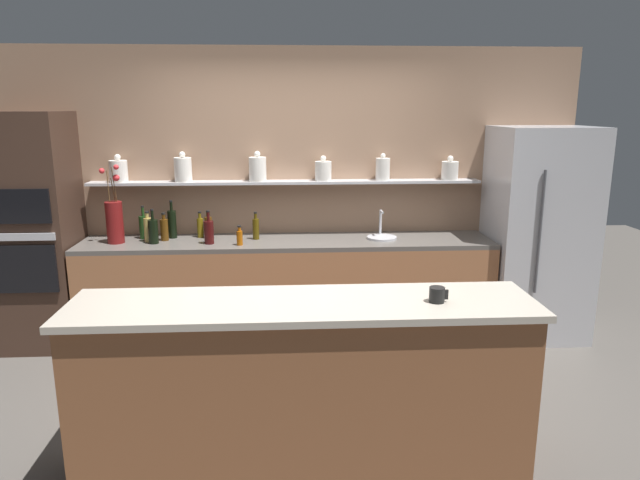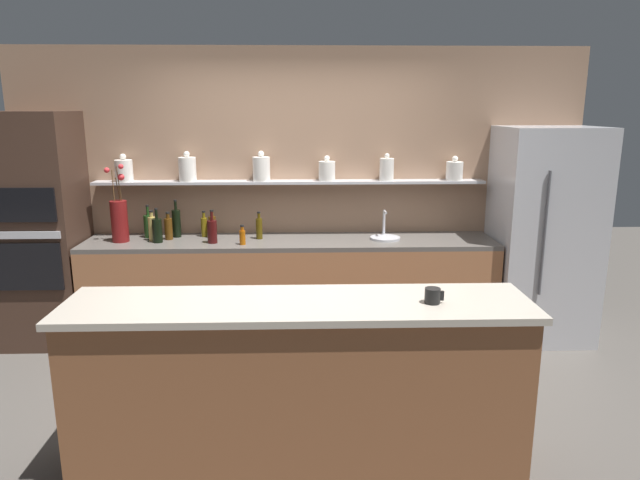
{
  "view_description": "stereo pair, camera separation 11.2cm",
  "coord_description": "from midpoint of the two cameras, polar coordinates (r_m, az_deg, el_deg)",
  "views": [
    {
      "loc": [
        -0.08,
        -3.69,
        2.07
      ],
      "look_at": [
        0.15,
        0.27,
        1.14
      ],
      "focal_mm": 32.0,
      "sensor_mm": 36.0,
      "label": 1
    },
    {
      "loc": [
        0.03,
        -3.7,
        2.07
      ],
      "look_at": [
        0.15,
        0.27,
        1.14
      ],
      "focal_mm": 32.0,
      "sensor_mm": 36.0,
      "label": 2
    }
  ],
  "objects": [
    {
      "name": "bottle_wine_4",
      "position": [
        5.13,
        -15.36,
        0.96
      ],
      "size": [
        0.08,
        0.08,
        0.3
      ],
      "color": "black",
      "rests_on": "back_counter_unit"
    },
    {
      "name": "coffee_mug",
      "position": [
        3.21,
        12.18,
        -5.47
      ],
      "size": [
        0.11,
        0.09,
        0.09
      ],
      "color": "black",
      "rests_on": "island_counter"
    },
    {
      "name": "island_counter",
      "position": [
        3.38,
        -1.13,
        -14.31
      ],
      "size": [
        2.6,
        0.61,
        1.02
      ],
      "color": "brown",
      "rests_on": "ground_plane"
    },
    {
      "name": "back_wall_unit",
      "position": [
        5.35,
        -1.51,
        4.92
      ],
      "size": [
        5.2,
        0.28,
        2.6
      ],
      "color": "#937056",
      "rests_on": "ground_plane"
    },
    {
      "name": "bottle_wine_5",
      "position": [
        5.35,
        -16.2,
        1.38
      ],
      "size": [
        0.08,
        0.08,
        0.3
      ],
      "color": "#193814",
      "rests_on": "back_counter_unit"
    },
    {
      "name": "bottle_sauce_8",
      "position": [
        5.28,
        -15.68,
        1.01
      ],
      "size": [
        0.05,
        0.05,
        0.2
      ],
      "color": "#9E4C0A",
      "rests_on": "back_counter_unit"
    },
    {
      "name": "bottle_oil_7",
      "position": [
        5.11,
        -5.48,
        1.22
      ],
      "size": [
        0.06,
        0.06,
        0.25
      ],
      "color": "#47380A",
      "rests_on": "back_counter_unit"
    },
    {
      "name": "bottle_wine_10",
      "position": [
        5.0,
        -10.1,
        0.87
      ],
      "size": [
        0.08,
        0.08,
        0.29
      ],
      "color": "#380C0C",
      "rests_on": "back_counter_unit"
    },
    {
      "name": "ground_plane",
      "position": [
        4.24,
        -1.21,
        -16.11
      ],
      "size": [
        12.0,
        12.0,
        0.0
      ],
      "primitive_type": "plane",
      "color": "#4C4742"
    },
    {
      "name": "bottle_spirit_6",
      "position": [
        5.22,
        -14.32,
        1.15
      ],
      "size": [
        0.07,
        0.07,
        0.25
      ],
      "color": "#4C2D0C",
      "rests_on": "back_counter_unit"
    },
    {
      "name": "refrigerator",
      "position": [
        5.49,
        21.97,
        0.43
      ],
      "size": [
        0.85,
        0.73,
        1.91
      ],
      "color": "#B7B7BC",
      "rests_on": "ground_plane"
    },
    {
      "name": "bottle_spirit_9",
      "position": [
        5.21,
        -10.12,
        1.36
      ],
      "size": [
        0.07,
        0.07,
        0.25
      ],
      "color": "#4C2D0C",
      "rests_on": "back_counter_unit"
    },
    {
      "name": "back_counter_unit",
      "position": [
        5.19,
        -2.3,
        -4.93
      ],
      "size": [
        3.63,
        0.62,
        0.92
      ],
      "color": "#99603D",
      "rests_on": "ground_plane"
    },
    {
      "name": "bottle_sauce_3",
      "position": [
        4.91,
        -7.12,
        0.34
      ],
      "size": [
        0.05,
        0.05,
        0.17
      ],
      "color": "#9E4C0A",
      "rests_on": "back_counter_unit"
    },
    {
      "name": "bottle_wine_1",
      "position": [
        5.3,
        -13.58,
        1.67
      ],
      "size": [
        0.08,
        0.08,
        0.34
      ],
      "color": "black",
      "rests_on": "back_counter_unit"
    },
    {
      "name": "bottle_spirit_2",
      "position": [
        5.21,
        -15.85,
        1.16
      ],
      "size": [
        0.07,
        0.07,
        0.27
      ],
      "color": "tan",
      "rests_on": "back_counter_unit"
    },
    {
      "name": "oven_tower",
      "position": [
        5.52,
        -25.6,
        0.85
      ],
      "size": [
        0.68,
        0.64,
        2.04
      ],
      "color": "#3D281E",
      "rests_on": "ground_plane"
    },
    {
      "name": "bottle_oil_0",
      "position": [
        5.27,
        -10.91,
        1.35
      ],
      "size": [
        0.06,
        0.06,
        0.24
      ],
      "color": "brown",
      "rests_on": "back_counter_unit"
    },
    {
      "name": "flower_vase",
      "position": [
        5.24,
        -18.85,
        2.0
      ],
      "size": [
        0.17,
        0.14,
        0.68
      ],
      "color": "maroon",
      "rests_on": "back_counter_unit"
    },
    {
      "name": "sink_fixture",
      "position": [
        5.13,
        7.15,
        0.4
      ],
      "size": [
        0.26,
        0.26,
        0.25
      ],
      "color": "#B7B7BC",
      "rests_on": "back_counter_unit"
    }
  ]
}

